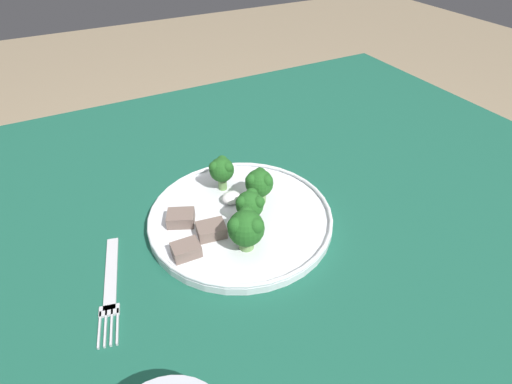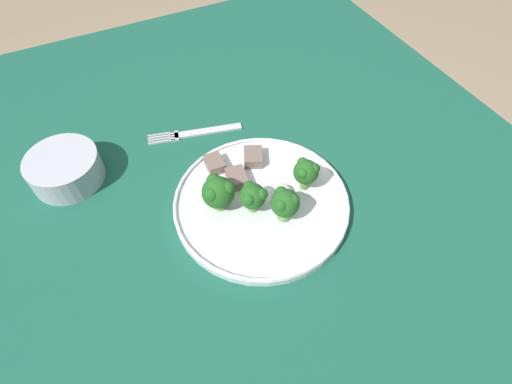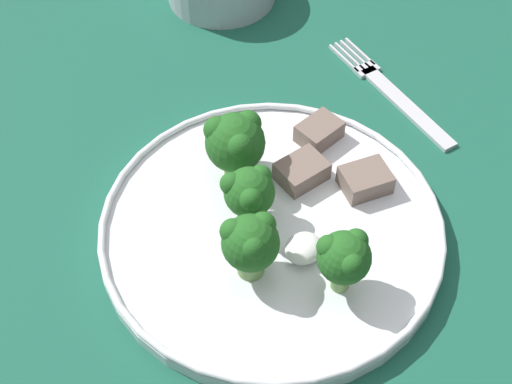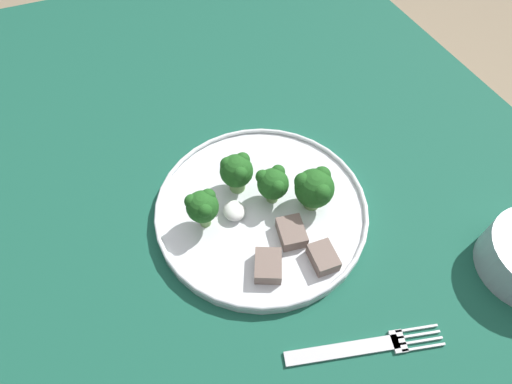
{
  "view_description": "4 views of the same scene",
  "coord_description": "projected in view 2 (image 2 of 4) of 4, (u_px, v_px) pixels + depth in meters",
  "views": [
    {
      "loc": [
        0.21,
        0.44,
        1.16
      ],
      "look_at": [
        -0.01,
        0.04,
        0.81
      ],
      "focal_mm": 28.0,
      "sensor_mm": 36.0,
      "label": 1
    },
    {
      "loc": [
        -0.32,
        0.2,
        1.27
      ],
      "look_at": [
        0.02,
        0.03,
        0.78
      ],
      "focal_mm": 28.0,
      "sensor_mm": 36.0,
      "label": 2
    },
    {
      "loc": [
        -0.24,
        -0.2,
        1.22
      ],
      "look_at": [
        0.02,
        0.05,
        0.78
      ],
      "focal_mm": 50.0,
      "sensor_mm": 36.0,
      "label": 3
    },
    {
      "loc": [
        0.28,
        -0.09,
        1.2
      ],
      "look_at": [
        0.01,
        0.02,
        0.79
      ],
      "focal_mm": 28.0,
      "sensor_mm": 36.0,
      "label": 4
    }
  ],
  "objects": [
    {
      "name": "broccoli_floret_back_left",
      "position": [
        285.0,
        203.0,
        0.59
      ],
      "size": [
        0.04,
        0.04,
        0.06
      ],
      "color": "#709E56",
      "rests_on": "dinner_plate"
    },
    {
      "name": "ground_plane",
      "position": [
        269.0,
        348.0,
        1.23
      ],
      "size": [
        8.0,
        8.0,
        0.0
      ],
      "primitive_type": "plane",
      "color": "#9E896B"
    },
    {
      "name": "broccoli_floret_center_left",
      "position": [
        218.0,
        192.0,
        0.6
      ],
      "size": [
        0.05,
        0.05,
        0.06
      ],
      "color": "#709E56",
      "rests_on": "dinner_plate"
    },
    {
      "name": "broccoli_floret_near_rim_left",
      "position": [
        253.0,
        196.0,
        0.6
      ],
      "size": [
        0.04,
        0.04,
        0.05
      ],
      "color": "#709E56",
      "rests_on": "dinner_plate"
    },
    {
      "name": "meat_slice_front_slice",
      "position": [
        253.0,
        157.0,
        0.68
      ],
      "size": [
        0.05,
        0.04,
        0.02
      ],
      "color": "#756056",
      "rests_on": "dinner_plate"
    },
    {
      "name": "meat_slice_rear_slice",
      "position": [
        215.0,
        164.0,
        0.67
      ],
      "size": [
        0.04,
        0.03,
        0.02
      ],
      "color": "#756056",
      "rests_on": "dinner_plate"
    },
    {
      "name": "dinner_plate",
      "position": [
        261.0,
        203.0,
        0.63
      ],
      "size": [
        0.28,
        0.28,
        0.02
      ],
      "color": "white",
      "rests_on": "table"
    },
    {
      "name": "table",
      "position": [
        278.0,
        238.0,
        0.72
      ],
      "size": [
        1.3,
        0.97,
        0.75
      ],
      "color": "#195642",
      "rests_on": "ground_plane"
    },
    {
      "name": "cream_bowl",
      "position": [
        65.0,
        169.0,
        0.66
      ],
      "size": [
        0.12,
        0.12,
        0.05
      ],
      "color": "#B7BCC6",
      "rests_on": "table"
    },
    {
      "name": "broccoli_floret_front_left",
      "position": [
        306.0,
        172.0,
        0.62
      ],
      "size": [
        0.04,
        0.04,
        0.06
      ],
      "color": "#709E56",
      "rests_on": "dinner_plate"
    },
    {
      "name": "sauce_dollop",
      "position": [
        283.0,
        191.0,
        0.63
      ],
      "size": [
        0.03,
        0.03,
        0.02
      ],
      "color": "white",
      "rests_on": "dinner_plate"
    },
    {
      "name": "fork",
      "position": [
        196.0,
        133.0,
        0.74
      ],
      "size": [
        0.06,
        0.17,
        0.0
      ],
      "color": "silver",
      "rests_on": "table"
    },
    {
      "name": "meat_slice_middle_slice",
      "position": [
        237.0,
        178.0,
        0.65
      ],
      "size": [
        0.04,
        0.04,
        0.02
      ],
      "color": "#756056",
      "rests_on": "dinner_plate"
    }
  ]
}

